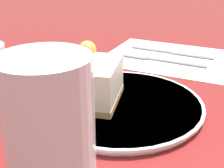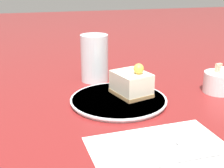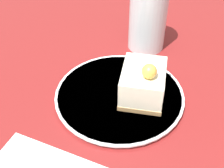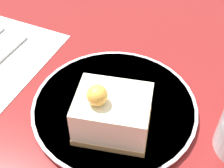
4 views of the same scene
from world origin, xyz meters
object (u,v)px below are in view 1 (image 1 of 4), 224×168
cake_slice (91,81)px  fork (156,58)px  knife (179,53)px  drinking_glass (50,131)px  plate (120,104)px

cake_slice → fork: cake_slice is taller
cake_slice → knife: bearing=-24.1°
cake_slice → drinking_glass: bearing=-176.3°
drinking_glass → knife: bearing=2.3°
plate → knife: plate is taller
knife → fork: bearing=150.4°
fork → drinking_glass: size_ratio=1.29×
plate → drinking_glass: bearing=-173.3°
plate → fork: 0.22m
cake_slice → fork: 0.24m
plate → cake_slice: bearing=112.8°
plate → fork: size_ratio=1.35×
drinking_glass → fork: bearing=7.1°
plate → cake_slice: cake_slice is taller
cake_slice → fork: size_ratio=0.64×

